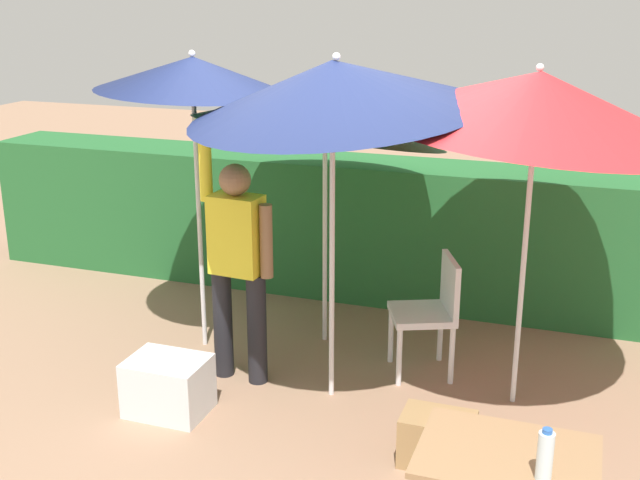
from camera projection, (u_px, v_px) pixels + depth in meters
name	position (u px, v px, depth m)	size (l,w,h in m)	color
ground_plane	(306.00, 405.00, 5.50)	(24.00, 24.00, 0.00)	#937056
hedge_row	(389.00, 230.00, 7.28)	(8.00, 0.70, 1.25)	#23602D
umbrella_rainbow	(193.00, 75.00, 5.80)	(1.43, 1.42, 2.31)	silver
umbrella_orange	(335.00, 87.00, 4.98)	(1.93, 1.92, 2.46)	silver
umbrella_yellow	(322.00, 110.00, 5.98)	(1.99, 1.96, 2.27)	silver
umbrella_navy	(537.00, 101.00, 4.94)	(2.12, 2.09, 2.35)	silver
person_vendor	(237.00, 257.00, 5.60)	(0.56, 0.25, 1.88)	black
chair_plastic	(432.00, 308.00, 5.82)	(0.58, 0.58, 0.89)	silver
cooler_box	(168.00, 386.00, 5.36)	(0.52, 0.40, 0.38)	silver
crate_cardboard	(437.00, 439.00, 4.79)	(0.43, 0.30, 0.31)	#9E7A4C
folding_table	(507.00, 471.00, 3.61)	(0.80, 0.60, 0.75)	#4C4C51
bottle_water	(545.00, 455.00, 3.36)	(0.07, 0.07, 0.24)	silver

